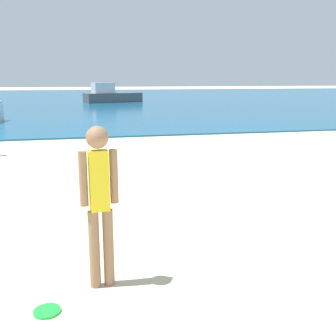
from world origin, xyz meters
The scene contains 4 objects.
water centered at (0.00, 44.68, 0.03)m, with size 160.00×60.00×0.06m, color #14567F.
person_standing centered at (-1.66, 4.05, 0.95)m, with size 0.38×0.22×1.67m.
frisbee centered at (-2.19, 3.65, 0.01)m, with size 0.25×0.25×0.03m, color green.
boat_far centered at (1.30, 35.68, 0.64)m, with size 5.15×2.93×1.67m.
Camera 1 is at (-1.86, 0.13, 2.11)m, focal length 43.34 mm.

